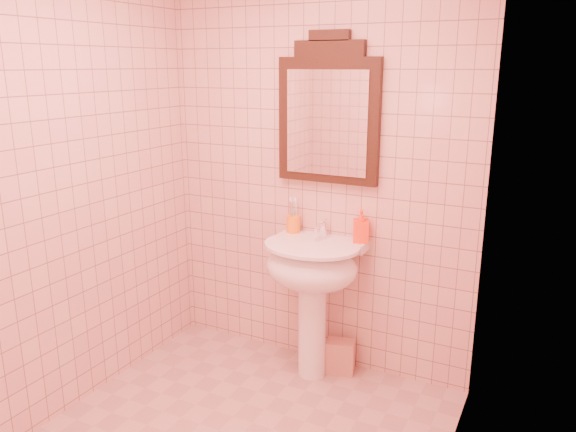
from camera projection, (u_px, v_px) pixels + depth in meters
The scene contains 7 objects.
back_wall at pixel (317, 172), 3.44m from camera, with size 2.00×0.02×2.50m, color beige.
pedestal_sink at pixel (312, 276), 3.36m from camera, with size 0.58×0.58×0.86m.
faucet at pixel (322, 229), 3.41m from camera, with size 0.04×0.16×0.11m.
mirror at pixel (328, 114), 3.29m from camera, with size 0.63×0.06×0.88m.
toothbrush_cup at pixel (293, 224), 3.52m from camera, with size 0.09×0.09×0.20m.
soap_dispenser at pixel (361, 226), 3.32m from camera, with size 0.09×0.09×0.20m, color #FE3E15.
towel at pixel (340, 357), 3.53m from camera, with size 0.17×0.12×0.21m, color tan.
Camera 1 is at (1.37, -2.00, 1.89)m, focal length 35.00 mm.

